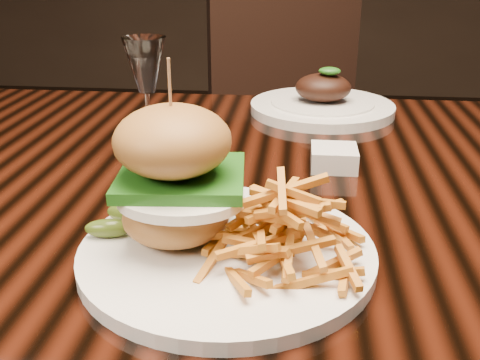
# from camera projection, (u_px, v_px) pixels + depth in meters

# --- Properties ---
(dining_table) EXTENTS (1.60, 0.90, 0.75)m
(dining_table) POSITION_uv_depth(u_px,v_px,m) (258.00, 226.00, 0.80)
(dining_table) COLOR black
(dining_table) RESTS_ON ground
(burger_plate) EXTENTS (0.30, 0.30, 0.20)m
(burger_plate) POSITION_uv_depth(u_px,v_px,m) (223.00, 211.00, 0.55)
(burger_plate) COLOR silver
(burger_plate) RESTS_ON dining_table
(ramekin) EXTENTS (0.08, 0.08, 0.03)m
(ramekin) POSITION_uv_depth(u_px,v_px,m) (334.00, 158.00, 0.80)
(ramekin) COLOR silver
(ramekin) RESTS_ON dining_table
(wine_glass) EXTENTS (0.06, 0.06, 0.17)m
(wine_glass) POSITION_uv_depth(u_px,v_px,m) (146.00, 69.00, 0.82)
(wine_glass) COLOR white
(wine_glass) RESTS_ON dining_table
(far_dish) EXTENTS (0.27, 0.27, 0.09)m
(far_dish) POSITION_uv_depth(u_px,v_px,m) (322.00, 104.00, 1.06)
(far_dish) COLOR silver
(far_dish) RESTS_ON dining_table
(chair_far) EXTENTS (0.59, 0.60, 0.95)m
(chair_far) POSITION_uv_depth(u_px,v_px,m) (295.00, 130.00, 1.66)
(chair_far) COLOR black
(chair_far) RESTS_ON ground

